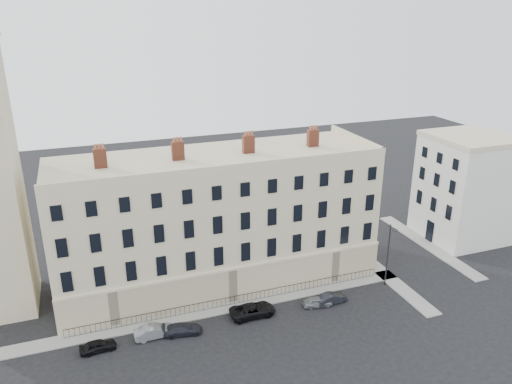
# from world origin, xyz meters

# --- Properties ---
(ground) EXTENTS (160.00, 160.00, 0.00)m
(ground) POSITION_xyz_m (0.00, 0.00, 0.00)
(ground) COLOR black
(ground) RESTS_ON ground
(terrace) EXTENTS (36.22, 12.22, 17.00)m
(terrace) POSITION_xyz_m (-5.97, 11.97, 7.50)
(terrace) COLOR beige
(terrace) RESTS_ON ground
(adjacent_building) EXTENTS (10.00, 10.00, 14.00)m
(adjacent_building) POSITION_xyz_m (29.00, 11.00, 7.00)
(adjacent_building) COLOR silver
(adjacent_building) RESTS_ON ground
(pavement_terrace) EXTENTS (48.00, 2.00, 0.12)m
(pavement_terrace) POSITION_xyz_m (-10.00, 5.00, 0.06)
(pavement_terrace) COLOR gray
(pavement_terrace) RESTS_ON ground
(pavement_east_return) EXTENTS (2.00, 24.00, 0.12)m
(pavement_east_return) POSITION_xyz_m (13.00, 8.00, 0.06)
(pavement_east_return) COLOR gray
(pavement_east_return) RESTS_ON ground
(pavement_adjacent) EXTENTS (2.00, 20.00, 0.12)m
(pavement_adjacent) POSITION_xyz_m (23.00, 10.00, 0.06)
(pavement_adjacent) COLOR gray
(pavement_adjacent) RESTS_ON ground
(railings) EXTENTS (35.00, 0.04, 0.96)m
(railings) POSITION_xyz_m (-6.00, 5.40, 0.55)
(railings) COLOR black
(railings) RESTS_ON ground
(car_a) EXTENTS (3.44, 1.57, 1.14)m
(car_a) POSITION_xyz_m (-20.47, 2.40, 0.57)
(car_a) COLOR black
(car_a) RESTS_ON ground
(car_b) EXTENTS (3.96, 1.49, 1.29)m
(car_b) POSITION_xyz_m (-15.10, 2.70, 0.65)
(car_b) COLOR slate
(car_b) RESTS_ON ground
(car_c) EXTENTS (4.08, 2.18, 1.12)m
(car_c) POSITION_xyz_m (-12.43, 2.22, 0.56)
(car_c) COLOR #21222C
(car_c) RESTS_ON ground
(car_d) EXTENTS (4.87, 2.25, 1.35)m
(car_d) POSITION_xyz_m (-4.85, 2.75, 0.68)
(car_d) COLOR black
(car_d) RESTS_ON ground
(car_e) EXTENTS (3.38, 1.81, 1.09)m
(car_e) POSITION_xyz_m (2.33, 2.03, 0.55)
(car_e) COLOR gray
(car_e) RESTS_ON ground
(car_f) EXTENTS (3.66, 1.52, 1.18)m
(car_f) POSITION_xyz_m (3.99, 2.04, 0.59)
(car_f) COLOR black
(car_f) RESTS_ON ground
(streetlamp) EXTENTS (0.64, 1.62, 7.71)m
(streetlamp) POSITION_xyz_m (11.67, 3.16, 4.27)
(streetlamp) COLOR #2A2A2E
(streetlamp) RESTS_ON ground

